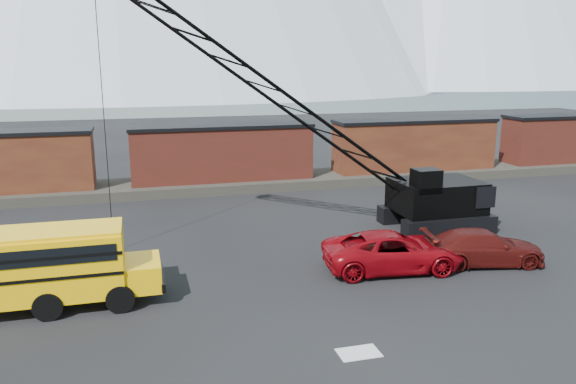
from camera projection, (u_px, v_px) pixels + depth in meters
name	position (u px, v px, depth m)	size (l,w,h in m)	color
ground	(309.00, 306.00, 22.29)	(160.00, 160.00, 0.00)	black
gravel_berm	(223.00, 184.00, 42.89)	(120.00, 5.00, 0.70)	#413D35
boxcar_mid	(222.00, 153.00, 42.34)	(13.70, 3.10, 4.17)	#4E1A15
boxcar_east_near	(414.00, 145.00, 46.44)	(13.70, 3.10, 4.17)	#411A12
boxcar_east_far	(575.00, 138.00, 50.54)	(13.70, 3.10, 4.17)	#4E1A15
snow_patch	(359.00, 353.00, 18.66)	(1.40, 0.90, 0.02)	silver
red_pickup	(393.00, 251.00, 25.97)	(2.98, 6.46, 1.79)	maroon
maroon_suv	(483.00, 247.00, 26.73)	(2.33, 5.73, 1.66)	#480E0C
crawler_crane	(298.00, 108.00, 29.41)	(21.27, 4.20, 14.38)	black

